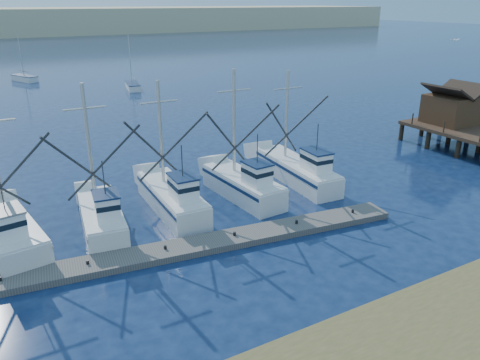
# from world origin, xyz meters

# --- Properties ---
(ground) EXTENTS (500.00, 500.00, 0.00)m
(ground) POSITION_xyz_m (0.00, 0.00, 0.00)
(ground) COLOR #0D1B3A
(ground) RESTS_ON ground
(floating_dock) EXTENTS (28.12, 5.21, 0.37)m
(floating_dock) POSITION_xyz_m (-9.64, 5.23, 0.19)
(floating_dock) COLOR #5D5A53
(floating_dock) RESTS_ON ground
(dune_ridge) EXTENTS (360.00, 60.00, 10.00)m
(dune_ridge) POSITION_xyz_m (0.00, 210.00, 5.00)
(dune_ridge) COLOR tan
(dune_ridge) RESTS_ON ground
(trawler_fleet) EXTENTS (28.23, 9.12, 8.66)m
(trawler_fleet) POSITION_xyz_m (-9.95, 10.18, 0.97)
(trawler_fleet) COLOR silver
(trawler_fleet) RESTS_ON ground
(sailboat_near) EXTENTS (2.70, 5.84, 8.10)m
(sailboat_near) POSITION_xyz_m (4.14, 55.42, 0.50)
(sailboat_near) COLOR silver
(sailboat_near) RESTS_ON ground
(sailboat_far) EXTENTS (3.90, 5.91, 8.10)m
(sailboat_far) POSITION_xyz_m (-9.55, 72.12, 0.50)
(sailboat_far) COLOR silver
(sailboat_far) RESTS_ON ground
(flying_gull) EXTENTS (1.12, 0.20, 0.20)m
(flying_gull) POSITION_xyz_m (18.80, 10.79, 9.73)
(flying_gull) COLOR white
(flying_gull) RESTS_ON ground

